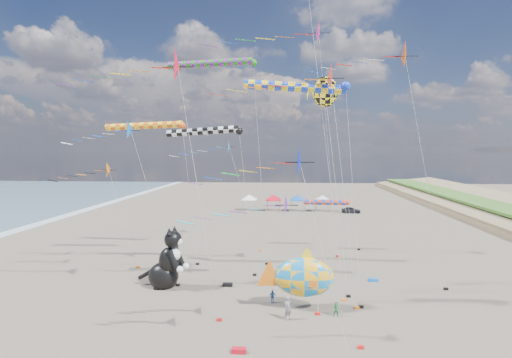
{
  "coord_description": "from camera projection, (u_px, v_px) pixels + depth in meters",
  "views": [
    {
      "loc": [
        1.77,
        -21.58,
        12.52
      ],
      "look_at": [
        -0.86,
        12.0,
        10.06
      ],
      "focal_mm": 28.0,
      "sensor_mm": 36.0,
      "label": 1
    }
  ],
  "objects": [
    {
      "name": "delta_kite_0",
      "position": [
        268.0,
        211.0,
        24.97
      ],
      "size": [
        11.12,
        1.66,
        9.93
      ],
      "color": "#6E20A4",
      "rests_on": "ground"
    },
    {
      "name": "delta_kite_1",
      "position": [
        223.0,
        149.0,
        48.7
      ],
      "size": [
        10.42,
        1.82,
        13.88
      ],
      "color": "#1F78C5",
      "rests_on": "ground"
    },
    {
      "name": "delta_kite_2",
      "position": [
        411.0,
        59.0,
        34.48
      ],
      "size": [
        11.13,
        2.64,
        21.97
      ],
      "color": "#C43D02",
      "rests_on": "ground"
    },
    {
      "name": "delta_kite_3",
      "position": [
        309.0,
        83.0,
        30.47
      ],
      "size": [
        11.58,
        2.22,
        19.1
      ],
      "color": "#EA3E1A",
      "rests_on": "ground"
    },
    {
      "name": "delta_kite_5",
      "position": [
        134.0,
        134.0,
        36.02
      ],
      "size": [
        9.04,
        1.82,
        15.25
      ],
      "color": "blue",
      "rests_on": "ground"
    },
    {
      "name": "delta_kite_6",
      "position": [
        304.0,
        35.0,
        45.19
      ],
      "size": [
        15.71,
        2.75,
        27.16
      ],
      "color": "#F02498",
      "rests_on": "ground"
    },
    {
      "name": "delta_kite_7",
      "position": [
        97.0,
        173.0,
        41.95
      ],
      "size": [
        9.53,
        1.86,
        11.42
      ],
      "color": "orange",
      "rests_on": "ground"
    },
    {
      "name": "delta_kite_8",
      "position": [
        275.0,
        169.0,
        20.32
      ],
      "size": [
        9.33,
        1.77,
        12.82
      ],
      "color": "#0619C6",
      "rests_on": "ground"
    },
    {
      "name": "delta_kite_9",
      "position": [
        157.0,
        66.0,
        28.22
      ],
      "size": [
        12.68,
        2.65,
        20.03
      ],
      "color": "red",
      "rests_on": "ground"
    },
    {
      "name": "windsock_0",
      "position": [
        328.0,
        203.0,
        49.75
      ],
      "size": [
        7.07,
        0.71,
        6.36
      ],
      "color": "#EE3E10",
      "rests_on": "ground"
    },
    {
      "name": "windsock_1",
      "position": [
        300.0,
        88.0,
        30.74
      ],
      "size": [
        9.46,
        0.78,
        17.75
      ],
      "color": "blue",
      "rests_on": "ground"
    },
    {
      "name": "windsock_2",
      "position": [
        148.0,
        126.0,
        42.85
      ],
      "size": [
        10.0,
        0.75,
        15.49
      ],
      "color": "#F25714",
      "rests_on": "ground"
    },
    {
      "name": "windsock_3",
      "position": [
        214.0,
        64.0,
        42.48
      ],
      "size": [
        10.93,
        0.83,
        22.14
      ],
      "color": "#1E8117",
      "rests_on": "ground"
    },
    {
      "name": "windsock_4",
      "position": [
        207.0,
        132.0,
        39.04
      ],
      "size": [
        8.83,
        0.72,
        14.71
      ],
      "color": "black",
      "rests_on": "ground"
    },
    {
      "name": "angelfish_kite",
      "position": [
        323.0,
        93.0,
        34.8
      ],
      "size": [
        3.74,
        3.02,
        18.9
      ],
      "color": "yellow",
      "rests_on": "ground"
    },
    {
      "name": "cat_inflatable",
      "position": [
        167.0,
        257.0,
        36.15
      ],
      "size": [
        4.57,
        3.03,
        5.66
      ],
      "primitive_type": null,
      "rotation": [
        0.0,
        0.0,
        -0.24
      ],
      "color": "black",
      "rests_on": "ground"
    },
    {
      "name": "fish_inflatable",
      "position": [
        303.0,
        277.0,
        31.18
      ],
      "size": [
        6.27,
        2.31,
        4.99
      ],
      "color": "#1584CE",
      "rests_on": "ground"
    },
    {
      "name": "person_adult",
      "position": [
        288.0,
        308.0,
        29.37
      ],
      "size": [
        0.76,
        0.74,
        1.76
      ],
      "primitive_type": "imported",
      "rotation": [
        0.0,
        0.0,
        0.72
      ],
      "color": "slate",
      "rests_on": "ground"
    },
    {
      "name": "child_green",
      "position": [
        337.0,
        309.0,
        29.92
      ],
      "size": [
        0.62,
        0.51,
        1.19
      ],
      "primitive_type": "imported",
      "rotation": [
        0.0,
        0.0,
        -0.1
      ],
      "color": "#237D38",
      "rests_on": "ground"
    },
    {
      "name": "child_blue",
      "position": [
        272.0,
        296.0,
        32.69
      ],
      "size": [
        0.68,
        0.54,
        1.07
      ],
      "primitive_type": "imported",
      "rotation": [
        0.0,
        0.0,
        0.51
      ],
      "color": "#29529B",
      "rests_on": "ground"
    },
    {
      "name": "kite_bag_0",
      "position": [
        228.0,
        285.0,
        36.63
      ],
      "size": [
        0.9,
        0.44,
        0.3
      ],
      "primitive_type": "cube",
      "color": "black",
      "rests_on": "ground"
    },
    {
      "name": "kite_bag_1",
      "position": [
        373.0,
        280.0,
        37.99
      ],
      "size": [
        0.9,
        0.44,
        0.3
      ],
      "primitive_type": "cube",
      "color": "blue",
      "rests_on": "ground"
    },
    {
      "name": "kite_bag_2",
      "position": [
        239.0,
        350.0,
        24.63
      ],
      "size": [
        0.9,
        0.44,
        0.3
      ],
      "primitive_type": "cube",
      "color": "red",
      "rests_on": "ground"
    },
    {
      "name": "tent_row",
      "position": [
        286.0,
        196.0,
        81.82
      ],
      "size": [
        19.2,
        4.2,
        3.8
      ],
      "color": "white",
      "rests_on": "ground"
    },
    {
      "name": "parked_car",
      "position": [
        351.0,
        210.0,
        79.01
      ],
      "size": [
        3.72,
        1.57,
        1.25
      ],
      "primitive_type": "imported",
      "rotation": [
        0.0,
        0.0,
        1.55
      ],
      "color": "#26262D",
      "rests_on": "ground"
    }
  ]
}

